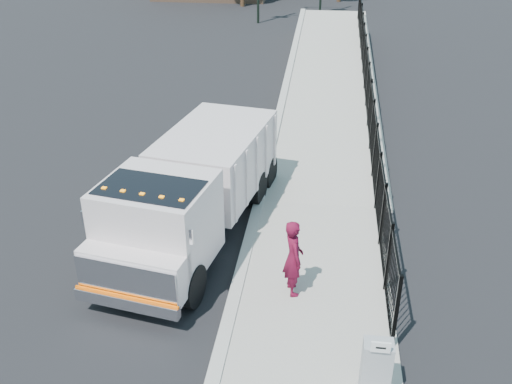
# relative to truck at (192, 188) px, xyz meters

# --- Properties ---
(ground) EXTENTS (120.00, 120.00, 0.00)m
(ground) POSITION_rel_truck_xyz_m (1.56, -1.89, -1.54)
(ground) COLOR black
(ground) RESTS_ON ground
(sidewalk) EXTENTS (3.55, 12.00, 0.12)m
(sidewalk) POSITION_rel_truck_xyz_m (3.49, -3.89, -1.48)
(sidewalk) COLOR #9E998E
(sidewalk) RESTS_ON ground
(curb) EXTENTS (0.30, 12.00, 0.16)m
(curb) POSITION_rel_truck_xyz_m (1.56, -3.89, -1.46)
(curb) COLOR #ADAAA3
(curb) RESTS_ON ground
(ramp) EXTENTS (3.95, 24.06, 3.19)m
(ramp) POSITION_rel_truck_xyz_m (3.69, 14.11, -1.54)
(ramp) COLOR #9E998E
(ramp) RESTS_ON ground
(iron_fence) EXTENTS (0.10, 28.00, 1.80)m
(iron_fence) POSITION_rel_truck_xyz_m (5.11, 10.11, -0.64)
(iron_fence) COLOR black
(iron_fence) RESTS_ON ground
(truck) EXTENTS (3.88, 8.30, 2.73)m
(truck) POSITION_rel_truck_xyz_m (0.00, 0.00, 0.00)
(truck) COLOR black
(truck) RESTS_ON ground
(worker) EXTENTS (0.67, 0.82, 1.93)m
(worker) POSITION_rel_truck_xyz_m (2.90, -2.27, -0.45)
(worker) COLOR maroon
(worker) RESTS_ON sidewalk
(utility_cabinet) EXTENTS (0.55, 0.40, 1.25)m
(utility_cabinet) POSITION_rel_truck_xyz_m (4.66, -5.21, -0.79)
(utility_cabinet) COLOR gray
(utility_cabinet) RESTS_ON sidewalk
(arrow_sign) EXTENTS (0.35, 0.04, 0.22)m
(arrow_sign) POSITION_rel_truck_xyz_m (4.66, -5.43, -0.06)
(arrow_sign) COLOR white
(arrow_sign) RESTS_ON utility_cabinet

